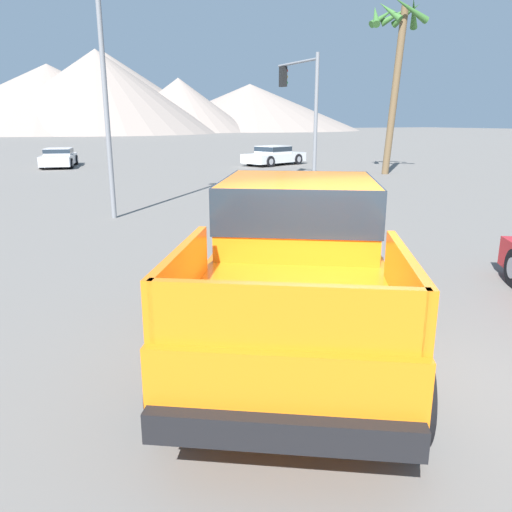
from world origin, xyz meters
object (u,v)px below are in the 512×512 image
(orange_pickup_truck, at_px, (296,258))
(palm_tree_tall, at_px, (396,46))
(parked_car_silver, at_px, (59,157))
(traffic_light_main, at_px, (301,96))
(parked_car_white, at_px, (274,155))
(street_lamp_post, at_px, (100,32))

(orange_pickup_truck, distance_m, palm_tree_tall, 22.48)
(orange_pickup_truck, relative_size, parked_car_silver, 1.09)
(traffic_light_main, distance_m, palm_tree_tall, 6.60)
(parked_car_white, bearing_deg, parked_car_silver, -130.68)
(orange_pickup_truck, distance_m, traffic_light_main, 17.64)
(traffic_light_main, distance_m, street_lamp_post, 10.79)
(orange_pickup_truck, height_order, street_lamp_post, street_lamp_post)
(parked_car_silver, distance_m, palm_tree_tall, 20.43)
(parked_car_silver, relative_size, street_lamp_post, 0.57)
(traffic_light_main, xyz_separation_m, palm_tree_tall, (6.03, 0.92, 2.52))
(street_lamp_post, height_order, palm_tree_tall, palm_tree_tall)
(parked_car_silver, bearing_deg, traffic_light_main, 137.07)
(parked_car_white, relative_size, traffic_light_main, 0.85)
(parked_car_silver, height_order, street_lamp_post, street_lamp_post)
(parked_car_silver, distance_m, street_lamp_post, 19.08)
(traffic_light_main, bearing_deg, palm_tree_tall, -81.33)
(parked_car_silver, distance_m, traffic_light_main, 16.52)
(palm_tree_tall, bearing_deg, traffic_light_main, -171.33)
(traffic_light_main, height_order, street_lamp_post, street_lamp_post)
(parked_car_white, distance_m, street_lamp_post, 19.29)
(palm_tree_tall, bearing_deg, parked_car_white, 108.98)
(street_lamp_post, bearing_deg, palm_tree_tall, 21.31)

